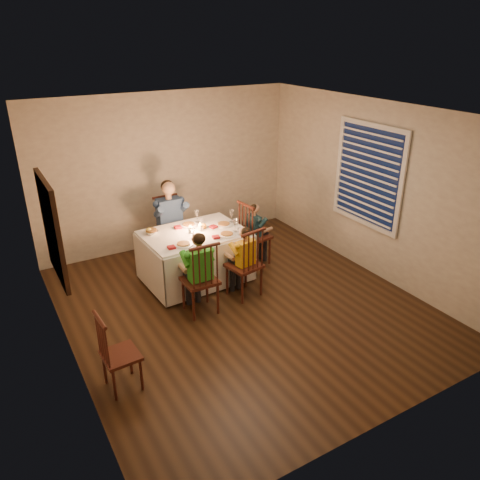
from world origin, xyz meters
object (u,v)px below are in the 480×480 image
chair_extra (125,386)px  chair_adult (173,259)px  chair_near_right (244,294)px  serving_bowl (151,232)px  chair_near_left (201,311)px  chair_end (255,262)px  child_yellow (244,294)px  dining_table (195,246)px  child_green (201,311)px  adult (173,259)px  child_teal (255,262)px

chair_extra → chair_adult: bearing=-35.6°
chair_near_right → serving_bowl: size_ratio=5.28×
chair_extra → chair_near_left: bearing=-59.1°
chair_adult → chair_near_right: same height
chair_end → child_yellow: size_ratio=1.00×
chair_near_right → chair_end: size_ratio=1.00×
dining_table → serving_bowl: (-0.55, 0.27, 0.25)m
chair_near_left → child_green: 0.00m
chair_near_left → serving_bowl: bearing=-77.5°
dining_table → child_yellow: (0.40, -0.76, -0.55)m
chair_near_left → serving_bowl: 1.38m
chair_extra → adult: size_ratio=0.69×
chair_near_right → child_yellow: bearing=180.0°
serving_bowl → adult: bearing=47.2°
adult → child_yellow: adult is taller
chair_near_right → serving_bowl: (-0.95, 1.03, 0.80)m
chair_end → serving_bowl: size_ratio=5.28×
chair_end → adult: adult is taller
chair_adult → dining_table: bearing=-86.8°
chair_extra → child_yellow: child_yellow is taller
dining_table → chair_adult: (-0.03, 0.83, -0.55)m
chair_near_left → child_teal: bearing=-147.4°
child_yellow → chair_adult: bearing=-85.0°
chair_near_right → child_teal: (0.67, 0.79, 0.00)m
child_yellow → serving_bowl: (-0.95, 1.03, 0.80)m
serving_bowl → chair_adult: bearing=47.2°
chair_near_left → child_yellow: (0.72, 0.08, 0.00)m
serving_bowl → dining_table: bearing=-25.9°
dining_table → chair_extra: size_ratio=1.66×
chair_adult → child_yellow: bearing=-73.9°
chair_adult → chair_near_left: size_ratio=1.00×
chair_adult → chair_end: same height
serving_bowl → chair_near_right: bearing=-47.2°
dining_table → chair_end: (1.07, 0.03, -0.55)m
chair_end → dining_table: bearing=84.9°
chair_near_left → child_teal: size_ratio=1.05×
adult → serving_bowl: 1.11m
chair_near_left → adult: 1.69m
chair_extra → child_teal: 3.26m
chair_near_left → chair_end: size_ratio=1.00×
chair_near_right → chair_near_left: bearing=-4.1°
chair_end → child_yellow: (-0.67, -0.79, 0.00)m
adult → child_yellow: bearing=-73.9°
child_green → serving_bowl: bearing=-77.5°
chair_near_left → chair_extra: size_ratio=1.15×
dining_table → child_teal: size_ratio=1.51×
chair_adult → child_yellow: size_ratio=1.00×
chair_adult → child_teal: bearing=-35.0°
chair_near_right → chair_end: same height
dining_table → chair_adult: 1.00m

